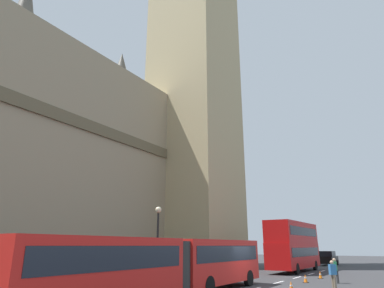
{
  "coord_description": "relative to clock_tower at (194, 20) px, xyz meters",
  "views": [
    {
      "loc": [
        -20.84,
        -8.94,
        2.55
      ],
      "look_at": [
        -0.55,
        4.23,
        9.93
      ],
      "focal_mm": 31.27,
      "sensor_mm": 36.0,
      "label": 1
    }
  ],
  "objects": [
    {
      "name": "lane_centre_marking",
      "position": [
        -13.75,
        -15.98,
        -38.01
      ],
      "size": [
        39.0,
        0.16,
        0.01
      ],
      "color": "silver",
      "rests_on": "ground_plane"
    },
    {
      "name": "clock_tower",
      "position": [
        0.0,
        0.0,
        0.0
      ],
      "size": [
        12.32,
        12.32,
        72.1
      ],
      "color": "tan",
      "rests_on": "ground_plane"
    },
    {
      "name": "articulated_bus",
      "position": [
        -24.5,
        -13.99,
        -36.26
      ],
      "size": [
        17.94,
        2.54,
        2.9
      ],
      "color": "red",
      "rests_on": "ground_plane"
    },
    {
      "name": "double_decker_bus",
      "position": [
        -2.72,
        -13.99,
        -35.3
      ],
      "size": [
        10.74,
        2.54,
        4.9
      ],
      "color": "#B20F0F",
      "rests_on": "ground_plane"
    },
    {
      "name": "sedan_lead",
      "position": [
        11.51,
        -14.3,
        -37.1
      ],
      "size": [
        4.4,
        1.86,
        1.85
      ],
      "color": "black",
      "rests_on": "ground_plane"
    },
    {
      "name": "traffic_cone_west",
      "position": [
        -18.3,
        -18.33,
        -37.73
      ],
      "size": [
        0.36,
        0.36,
        0.58
      ],
      "color": "black",
      "rests_on": "ground_plane"
    },
    {
      "name": "traffic_cone_middle",
      "position": [
        -12.87,
        -17.7,
        -37.73
      ],
      "size": [
        0.36,
        0.36,
        0.58
      ],
      "color": "black",
      "rests_on": "ground_plane"
    },
    {
      "name": "traffic_cone_east",
      "position": [
        -9.04,
        -17.85,
        -37.73
      ],
      "size": [
        0.36,
        0.36,
        0.58
      ],
      "color": "black",
      "rests_on": "ground_plane"
    },
    {
      "name": "street_lamp",
      "position": [
        -19.78,
        -9.48,
        -34.96
      ],
      "size": [
        0.44,
        0.44,
        5.27
      ],
      "color": "black",
      "rests_on": "ground_plane"
    },
    {
      "name": "pedestrian_near_cones",
      "position": [
        -16.18,
        -20.29,
        -37.1
      ],
      "size": [
        0.45,
        0.46,
        1.69
      ],
      "color": "#726651",
      "rests_on": "ground_plane"
    },
    {
      "name": "pedestrian_by_kerb",
      "position": [
        -12.18,
        -19.66,
        -37.1
      ],
      "size": [
        0.46,
        0.36,
        1.69
      ],
      "color": "#333333",
      "rests_on": "ground_plane"
    }
  ]
}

